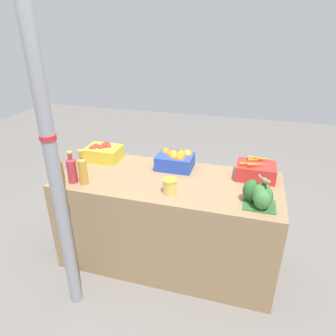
% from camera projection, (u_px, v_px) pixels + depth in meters
% --- Properties ---
extents(ground_plane, '(10.00, 10.00, 0.00)m').
position_uv_depth(ground_plane, '(168.00, 257.00, 2.80)').
color(ground_plane, slate).
extents(market_table, '(1.82, 0.78, 0.82)m').
position_uv_depth(market_table, '(168.00, 220.00, 2.63)').
color(market_table, '#937551').
rests_on(market_table, ground_plane).
extents(support_pole, '(0.10, 0.10, 2.65)m').
position_uv_depth(support_pole, '(49.00, 141.00, 1.81)').
color(support_pole, gray).
rests_on(support_pole, ground_plane).
extents(apple_crate, '(0.31, 0.24, 0.15)m').
position_uv_depth(apple_crate, '(103.00, 152.00, 2.79)').
color(apple_crate, gold).
rests_on(apple_crate, market_table).
extents(orange_crate, '(0.31, 0.24, 0.16)m').
position_uv_depth(orange_crate, '(175.00, 160.00, 2.61)').
color(orange_crate, '#2847B7').
rests_on(orange_crate, market_table).
extents(carrot_crate, '(0.31, 0.24, 0.16)m').
position_uv_depth(carrot_crate, '(256.00, 170.00, 2.45)').
color(carrot_crate, red).
rests_on(carrot_crate, market_table).
extents(broccoli_pile, '(0.24, 0.21, 0.18)m').
position_uv_depth(broccoli_pile, '(260.00, 195.00, 2.04)').
color(broccoli_pile, '#2D602D').
rests_on(broccoli_pile, market_table).
extents(juice_bottle_golden, '(0.07, 0.07, 0.26)m').
position_uv_depth(juice_bottle_golden, '(59.00, 168.00, 2.39)').
color(juice_bottle_golden, gold).
rests_on(juice_bottle_golden, market_table).
extents(juice_bottle_ruby, '(0.08, 0.08, 0.26)m').
position_uv_depth(juice_bottle_ruby, '(72.00, 169.00, 2.36)').
color(juice_bottle_ruby, '#B2333D').
rests_on(juice_bottle_ruby, market_table).
extents(juice_bottle_amber, '(0.07, 0.07, 0.29)m').
position_uv_depth(juice_bottle_amber, '(83.00, 170.00, 2.33)').
color(juice_bottle_amber, gold).
rests_on(juice_bottle_amber, market_table).
extents(pickle_jar, '(0.11, 0.11, 0.11)m').
position_uv_depth(pickle_jar, '(170.00, 186.00, 2.23)').
color(pickle_jar, '#DBBC56').
rests_on(pickle_jar, market_table).
extents(sparrow_bird, '(0.08, 0.12, 0.05)m').
position_uv_depth(sparrow_bird, '(265.00, 181.00, 1.97)').
color(sparrow_bird, '#4C3D2D').
rests_on(sparrow_bird, broccoli_pile).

